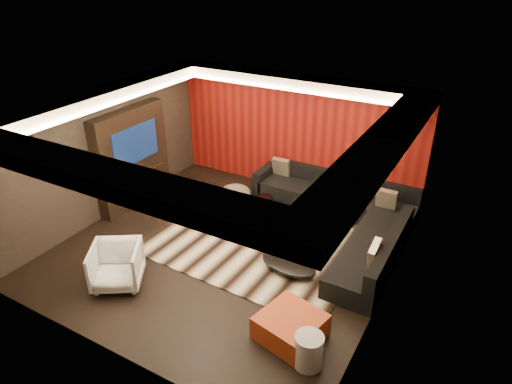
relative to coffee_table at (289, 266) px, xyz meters
The scene contains 26 objects.
floor 1.35m from the coffee_table, behind, with size 6.00×6.00×0.02m, color black.
ceiling 3.02m from the coffee_table, behind, with size 6.00×6.00×0.02m, color silver.
wall_back 3.59m from the coffee_table, 113.70° to the left, with size 6.00×0.02×2.80m, color black.
wall_left 4.54m from the coffee_table, behind, with size 0.02×6.00×2.80m, color black.
wall_right 2.11m from the coffee_table, ahead, with size 0.02×6.00×2.80m, color black.
red_feature_wall 3.56m from the coffee_table, 113.98° to the left, with size 5.98×0.05×2.78m, color #6B0C0A.
soffit_back 4.01m from the coffee_table, 116.03° to the left, with size 6.00×0.60×0.22m, color silver.
soffit_front 3.93m from the coffee_table, 117.02° to the right, with size 6.00×0.60×0.22m, color silver.
soffit_left 4.80m from the coffee_table, behind, with size 0.60×4.80×0.22m, color silver.
soffit_right 2.91m from the coffee_table, ahead, with size 0.60×4.80×0.22m, color silver.
cove_back 3.72m from the coffee_table, 119.12° to the left, with size 4.80×0.08×0.04m, color #FFD899.
cove_front 3.65m from the coffee_table, 120.34° to the right, with size 4.80×0.08×0.04m, color #FFD899.
cove_left 4.47m from the coffee_table, behind, with size 0.08×4.80×0.04m, color #FFD899.
cove_right 2.69m from the coffee_table, ahead, with size 0.08×4.80×0.04m, color #FFD899.
tv_surround 4.36m from the coffee_table, behind, with size 0.30×2.00×2.20m, color black.
tv_screen 4.30m from the coffee_table, behind, with size 0.04×1.30×0.80m, color black.
tv_shelf 4.13m from the coffee_table, behind, with size 0.04×1.60×0.04m, color black.
rug 1.04m from the coffee_table, 151.60° to the left, with size 4.00×3.00×0.02m, color beige.
coffee_table is the anchor object (origin of this frame).
drum_stool 2.10m from the coffee_table, 130.58° to the left, with size 0.35×0.35×0.41m, color black.
striped_pouf 2.81m from the coffee_table, 141.73° to the left, with size 0.71×0.71×0.39m, color #B9A98F.
white_side_table 2.11m from the coffee_table, 56.80° to the right, with size 0.41×0.41×0.51m, color silver.
orange_ottoman 1.59m from the coffee_table, 63.25° to the right, with size 0.86×0.86×0.38m, color #A63B15.
armchair 3.00m from the coffee_table, 144.05° to the right, with size 0.80×0.83×0.75m, color silver.
sectional_sofa 1.97m from the coffee_table, 78.61° to the left, with size 3.65×3.50×0.75m.
throw_pillows 2.16m from the coffee_table, 84.10° to the left, with size 3.23×2.77×0.50m.
Camera 1 is at (4.10, -6.13, 5.09)m, focal length 32.00 mm.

